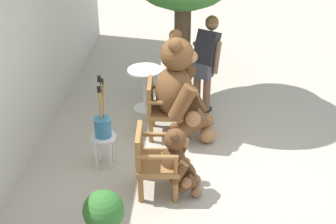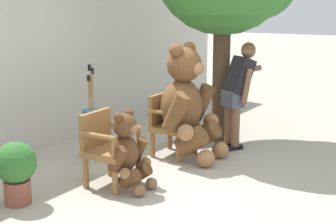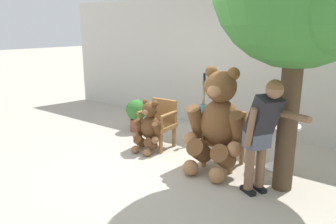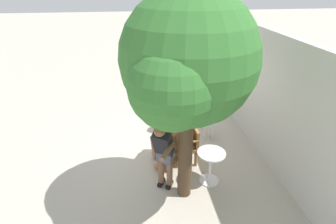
{
  "view_description": "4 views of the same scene",
  "coord_description": "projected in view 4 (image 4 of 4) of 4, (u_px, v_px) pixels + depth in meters",
  "views": [
    {
      "loc": [
        -5.35,
        0.07,
        3.71
      ],
      "look_at": [
        -0.13,
        0.4,
        0.82
      ],
      "focal_mm": 50.0,
      "sensor_mm": 36.0,
      "label": 1
    },
    {
      "loc": [
        -4.65,
        -2.91,
        2.06
      ],
      "look_at": [
        0.23,
        0.29,
        0.73
      ],
      "focal_mm": 50.0,
      "sensor_mm": 36.0,
      "label": 2
    },
    {
      "loc": [
        2.93,
        -3.92,
        2.13
      ],
      "look_at": [
        -0.33,
        0.36,
        0.74
      ],
      "focal_mm": 35.0,
      "sensor_mm": 36.0,
      "label": 3
    },
    {
      "loc": [
        5.47,
        -0.55,
        3.76
      ],
      "look_at": [
        -0.09,
        0.21,
        0.89
      ],
      "focal_mm": 28.0,
      "sensor_mm": 36.0,
      "label": 4
    }
  ],
  "objects": [
    {
      "name": "round_side_table",
      "position": [
        211.0,
        164.0,
        5.24
      ],
      "size": [
        0.56,
        0.56,
        0.72
      ],
      "color": "white",
      "rests_on": "ground"
    },
    {
      "name": "teddy_bear_large",
      "position": [
        176.0,
        132.0,
        5.69
      ],
      "size": [
        0.95,
        0.91,
        1.59
      ],
      "color": "brown",
      "rests_on": "ground"
    },
    {
      "name": "teddy_bear_small",
      "position": [
        167.0,
        117.0,
        7.02
      ],
      "size": [
        0.55,
        0.53,
        0.92
      ],
      "color": "brown",
      "rests_on": "ground"
    },
    {
      "name": "back_wall",
      "position": [
        259.0,
        89.0,
        6.25
      ],
      "size": [
        10.0,
        0.16,
        2.8
      ],
      "primitive_type": "cube",
      "color": "beige",
      "rests_on": "ground"
    },
    {
      "name": "wooden_chair_right",
      "position": [
        187.0,
        143.0,
        5.87
      ],
      "size": [
        0.58,
        0.54,
        0.86
      ],
      "color": "olive",
      "rests_on": "ground"
    },
    {
      "name": "brush_bucket",
      "position": [
        208.0,
        117.0,
        6.62
      ],
      "size": [
        0.22,
        0.22,
        0.86
      ],
      "color": "teal",
      "rests_on": "white_stool"
    },
    {
      "name": "potted_plant",
      "position": [
        186.0,
        102.0,
        7.99
      ],
      "size": [
        0.44,
        0.44,
        0.68
      ],
      "color": "brown",
      "rests_on": "ground"
    },
    {
      "name": "wooden_chair_left",
      "position": [
        177.0,
        115.0,
        7.05
      ],
      "size": [
        0.59,
        0.55,
        0.86
      ],
      "color": "olive",
      "rests_on": "ground"
    },
    {
      "name": "ground_plane",
      "position": [
        160.0,
        145.0,
        6.6
      ],
      "size": [
        60.0,
        60.0,
        0.0
      ],
      "primitive_type": "plane",
      "color": "#B2A899"
    },
    {
      "name": "person_visitor",
      "position": [
        163.0,
        150.0,
        4.85
      ],
      "size": [
        0.84,
        0.48,
        1.55
      ],
      "color": "black",
      "rests_on": "ground"
    },
    {
      "name": "white_stool",
      "position": [
        207.0,
        126.0,
        6.75
      ],
      "size": [
        0.34,
        0.34,
        0.46
      ],
      "color": "silver",
      "rests_on": "ground"
    },
    {
      "name": "patio_tree",
      "position": [
        186.0,
        64.0,
        3.86
      ],
      "size": [
        2.21,
        2.11,
        3.74
      ],
      "color": "#473523",
      "rests_on": "ground"
    }
  ]
}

